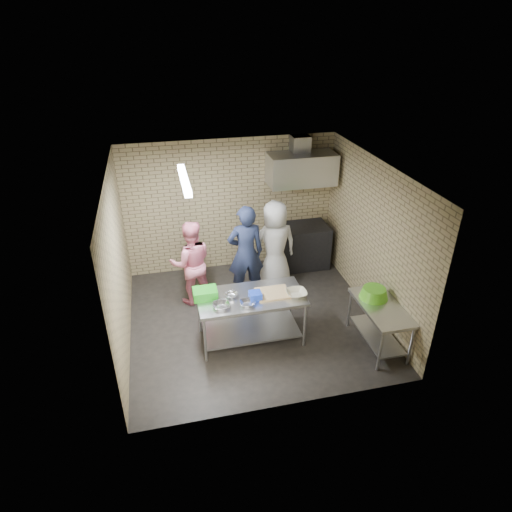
{
  "coord_description": "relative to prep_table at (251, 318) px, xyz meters",
  "views": [
    {
      "loc": [
        -1.38,
        -6.14,
        4.73
      ],
      "look_at": [
        0.1,
        0.2,
        1.15
      ],
      "focal_mm": 31.05,
      "sensor_mm": 36.0,
      "label": 1
    }
  ],
  "objects": [
    {
      "name": "floor",
      "position": [
        0.15,
        0.5,
        -0.42
      ],
      "size": [
        4.2,
        4.2,
        0.0
      ],
      "primitive_type": "plane",
      "color": "black",
      "rests_on": "ground"
    },
    {
      "name": "ceiling",
      "position": [
        0.15,
        0.5,
        2.28
      ],
      "size": [
        4.2,
        4.2,
        0.0
      ],
      "primitive_type": "plane",
      "rotation": [
        3.14,
        0.0,
        0.0
      ],
      "color": "black",
      "rests_on": "ground"
    },
    {
      "name": "back_wall",
      "position": [
        0.15,
        2.5,
        0.93
      ],
      "size": [
        4.2,
        0.06,
        2.7
      ],
      "primitive_type": "cube",
      "color": "#998660",
      "rests_on": "ground"
    },
    {
      "name": "front_wall",
      "position": [
        0.15,
        -1.5,
        0.93
      ],
      "size": [
        4.2,
        0.06,
        2.7
      ],
      "primitive_type": "cube",
      "color": "#998660",
      "rests_on": "ground"
    },
    {
      "name": "left_wall",
      "position": [
        -1.95,
        0.5,
        0.93
      ],
      "size": [
        0.06,
        4.0,
        2.7
      ],
      "primitive_type": "cube",
      "color": "#998660",
      "rests_on": "ground"
    },
    {
      "name": "right_wall",
      "position": [
        2.25,
        0.5,
        0.93
      ],
      "size": [
        0.06,
        4.0,
        2.7
      ],
      "primitive_type": "cube",
      "color": "#998660",
      "rests_on": "ground"
    },
    {
      "name": "prep_table",
      "position": [
        0.0,
        0.0,
        0.0
      ],
      "size": [
        1.68,
        0.84,
        0.84
      ],
      "primitive_type": "cube",
      "color": "silver",
      "rests_on": "floor"
    },
    {
      "name": "side_counter",
      "position": [
        1.95,
        -0.6,
        -0.04
      ],
      "size": [
        0.6,
        1.2,
        0.75
      ],
      "primitive_type": "cube",
      "color": "silver",
      "rests_on": "floor"
    },
    {
      "name": "stove",
      "position": [
        1.5,
        2.15,
        0.03
      ],
      "size": [
        1.2,
        0.7,
        0.9
      ],
      "primitive_type": "cube",
      "color": "black",
      "rests_on": "floor"
    },
    {
      "name": "range_hood",
      "position": [
        1.5,
        2.2,
        1.68
      ],
      "size": [
        1.3,
        0.6,
        0.6
      ],
      "primitive_type": "cube",
      "color": "silver",
      "rests_on": "back_wall"
    },
    {
      "name": "hood_duct",
      "position": [
        1.5,
        2.35,
        2.13
      ],
      "size": [
        0.35,
        0.3,
        0.3
      ],
      "primitive_type": "cube",
      "color": "#A5A8AD",
      "rests_on": "back_wall"
    },
    {
      "name": "wall_shelf",
      "position": [
        1.8,
        2.39,
        1.5
      ],
      "size": [
        0.8,
        0.2,
        0.04
      ],
      "primitive_type": "cube",
      "color": "#3F2B19",
      "rests_on": "back_wall"
    },
    {
      "name": "fluorescent_fixture",
      "position": [
        -0.85,
        0.5,
        2.22
      ],
      "size": [
        0.1,
        1.25,
        0.08
      ],
      "primitive_type": "cube",
      "color": "white",
      "rests_on": "ceiling"
    },
    {
      "name": "green_crate",
      "position": [
        -0.7,
        0.12,
        0.49
      ],
      "size": [
        0.37,
        0.28,
        0.15
      ],
      "primitive_type": "cube",
      "color": "green",
      "rests_on": "prep_table"
    },
    {
      "name": "blue_tub",
      "position": [
        0.05,
        -0.1,
        0.48
      ],
      "size": [
        0.19,
        0.19,
        0.12
      ],
      "primitive_type": "cube",
      "color": "blue",
      "rests_on": "prep_table"
    },
    {
      "name": "cutting_board",
      "position": [
        0.35,
        -0.02,
        0.43
      ],
      "size": [
        0.51,
        0.39,
        0.03
      ],
      "primitive_type": "cube",
      "color": "tan",
      "rests_on": "prep_table"
    },
    {
      "name": "mixing_bowl_a",
      "position": [
        -0.5,
        -0.2,
        0.45
      ],
      "size": [
        0.26,
        0.26,
        0.06
      ],
      "primitive_type": "imported",
      "rotation": [
        0.0,
        0.0,
        -0.01
      ],
      "color": "silver",
      "rests_on": "prep_table"
    },
    {
      "name": "mixing_bowl_b",
      "position": [
        -0.3,
        0.05,
        0.45
      ],
      "size": [
        0.2,
        0.2,
        0.06
      ],
      "primitive_type": "imported",
      "rotation": [
        0.0,
        0.0,
        -0.01
      ],
      "color": "silver",
      "rests_on": "prep_table"
    },
    {
      "name": "mixing_bowl_c",
      "position": [
        -0.1,
        -0.22,
        0.45
      ],
      "size": [
        0.24,
        0.24,
        0.06
      ],
      "primitive_type": "imported",
      "rotation": [
        0.0,
        0.0,
        -0.01
      ],
      "color": "silver",
      "rests_on": "prep_table"
    },
    {
      "name": "ceramic_bowl",
      "position": [
        0.7,
        -0.15,
        0.46
      ],
      "size": [
        0.32,
        0.32,
        0.08
      ],
      "primitive_type": "imported",
      "rotation": [
        0.0,
        0.0,
        -0.01
      ],
      "color": "#C0BB99",
      "rests_on": "prep_table"
    },
    {
      "name": "green_basin",
      "position": [
        1.93,
        -0.35,
        0.42
      ],
      "size": [
        0.46,
        0.46,
        0.17
      ],
      "primitive_type": null,
      "color": "#59C626",
      "rests_on": "side_counter"
    },
    {
      "name": "bottle_green",
      "position": [
        1.95,
        2.39,
        1.6
      ],
      "size": [
        0.06,
        0.06,
        0.15
      ],
      "primitive_type": "cylinder",
      "color": "green",
      "rests_on": "wall_shelf"
    },
    {
      "name": "man_navy",
      "position": [
        0.19,
        1.27,
        0.5
      ],
      "size": [
        0.67,
        0.45,
        1.83
      ],
      "primitive_type": "imported",
      "rotation": [
        0.0,
        0.0,
        3.15
      ],
      "color": "#151736",
      "rests_on": "floor"
    },
    {
      "name": "woman_pink",
      "position": [
        -0.8,
        1.32,
        0.38
      ],
      "size": [
        0.79,
        0.62,
        1.61
      ],
      "primitive_type": "imported",
      "rotation": [
        0.0,
        0.0,
        3.16
      ],
      "color": "pink",
      "rests_on": "floor"
    },
    {
      "name": "woman_white",
      "position": [
        0.8,
        1.5,
        0.46
      ],
      "size": [
        0.92,
        0.66,
        1.76
      ],
      "primitive_type": "imported",
      "rotation": [
        0.0,
        0.0,
        3.26
      ],
      "color": "silver",
      "rests_on": "floor"
    }
  ]
}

